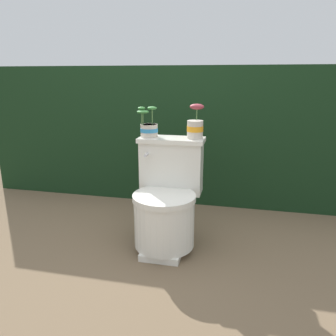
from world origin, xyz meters
name	(u,v)px	position (x,y,z in m)	size (l,w,h in m)	color
ground_plane	(149,251)	(0.00, 0.00, 0.00)	(12.00, 12.00, 0.00)	brown
hedge_backdrop	(183,131)	(0.00, 1.26, 0.61)	(3.68, 0.73, 1.22)	black
toilet	(167,202)	(0.10, 0.11, 0.32)	(0.45, 0.53, 0.73)	silver
potted_plant_left	(149,128)	(-0.06, 0.25, 0.79)	(0.13, 0.13, 0.21)	beige
potted_plant_midleft	(195,126)	(0.26, 0.27, 0.81)	(0.11, 0.11, 0.23)	beige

